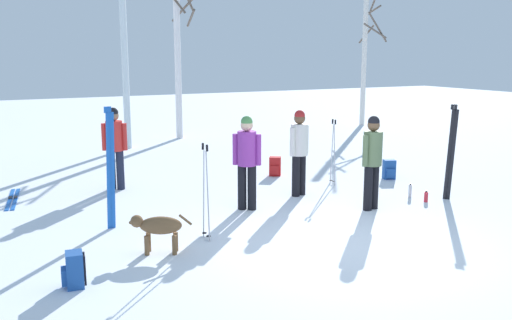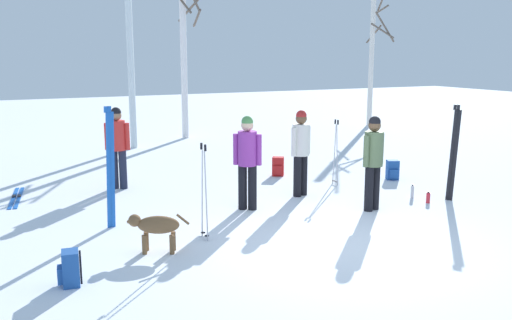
% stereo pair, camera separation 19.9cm
% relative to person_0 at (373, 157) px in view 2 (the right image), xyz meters
% --- Properties ---
extents(ground_plane, '(60.00, 60.00, 0.00)m').
position_rel_person_0_xyz_m(ground_plane, '(-1.59, -1.32, -0.98)').
color(ground_plane, white).
extents(person_0, '(0.51, 0.34, 1.72)m').
position_rel_person_0_xyz_m(person_0, '(0.00, 0.00, 0.00)').
color(person_0, black).
rests_on(person_0, ground_plane).
extents(person_1, '(0.50, 0.34, 1.72)m').
position_rel_person_0_xyz_m(person_1, '(-0.65, 1.46, 0.00)').
color(person_1, black).
rests_on(person_1, ground_plane).
extents(person_2, '(0.44, 0.34, 1.72)m').
position_rel_person_0_xyz_m(person_2, '(-2.02, 1.01, 0.00)').
color(person_2, black).
rests_on(person_2, ground_plane).
extents(person_3, '(0.48, 0.34, 1.72)m').
position_rel_person_0_xyz_m(person_3, '(-3.79, 3.61, 0.00)').
color(person_3, '#1E2338').
rests_on(person_3, ground_plane).
extents(dog, '(0.83, 0.46, 0.57)m').
position_rel_person_0_xyz_m(dog, '(-4.13, -0.45, -0.59)').
color(dog, brown).
rests_on(dog, ground_plane).
extents(ski_pair_planted_0, '(0.13, 0.17, 1.86)m').
position_rel_person_0_xyz_m(ski_pair_planted_0, '(1.79, -0.13, -0.06)').
color(ski_pair_planted_0, black).
rests_on(ski_pair_planted_0, ground_plane).
extents(ski_pair_planted_1, '(0.19, 0.04, 1.99)m').
position_rel_person_0_xyz_m(ski_pair_planted_1, '(-4.45, 1.01, 0.01)').
color(ski_pair_planted_1, blue).
rests_on(ski_pair_planted_1, ground_plane).
extents(ski_pair_lying_0, '(0.39, 1.70, 0.05)m').
position_rel_person_0_xyz_m(ski_pair_lying_0, '(-5.80, 3.71, -0.97)').
color(ski_pair_lying_0, blue).
rests_on(ski_pair_lying_0, ground_plane).
extents(ski_poles_0, '(0.07, 0.27, 1.48)m').
position_rel_person_0_xyz_m(ski_poles_0, '(-3.29, -0.19, -0.19)').
color(ski_poles_0, '#B2B2BC').
rests_on(ski_poles_0, ground_plane).
extents(ski_poles_1, '(0.07, 0.20, 1.42)m').
position_rel_person_0_xyz_m(ski_poles_1, '(0.51, 1.96, -0.22)').
color(ski_poles_1, '#B2B2BC').
rests_on(ski_poles_1, ground_plane).
extents(backpack_0, '(0.33, 0.34, 0.44)m').
position_rel_person_0_xyz_m(backpack_0, '(-0.20, 3.27, -0.77)').
color(backpack_0, red).
rests_on(backpack_0, ground_plane).
extents(backpack_1, '(0.32, 0.34, 0.44)m').
position_rel_person_0_xyz_m(backpack_1, '(1.95, 1.81, -0.77)').
color(backpack_1, '#1E4C99').
rests_on(backpack_1, ground_plane).
extents(backpack_2, '(0.31, 0.28, 0.44)m').
position_rel_person_0_xyz_m(backpack_2, '(-5.40, -1.12, -0.77)').
color(backpack_2, '#1E4C99').
rests_on(backpack_2, ground_plane).
extents(water_bottle_0, '(0.06, 0.06, 0.28)m').
position_rel_person_0_xyz_m(water_bottle_0, '(1.24, 0.33, -0.85)').
color(water_bottle_0, silver).
rests_on(water_bottle_0, ground_plane).
extents(water_bottle_1, '(0.07, 0.07, 0.22)m').
position_rel_person_0_xyz_m(water_bottle_1, '(1.27, -0.08, -0.88)').
color(water_bottle_1, red).
rests_on(water_bottle_1, ground_plane).
extents(birch_tree_1, '(1.61, 1.98, 7.91)m').
position_rel_person_0_xyz_m(birch_tree_1, '(-2.28, 8.57, 3.13)').
color(birch_tree_1, silver).
rests_on(birch_tree_1, ground_plane).
extents(birch_tree_2, '(1.17, 1.25, 5.41)m').
position_rel_person_0_xyz_m(birch_tree_2, '(-0.26, 9.75, 1.82)').
color(birch_tree_2, white).
rests_on(birch_tree_2, ground_plane).
extents(birch_tree_3, '(1.26, 1.24, 5.51)m').
position_rel_person_0_xyz_m(birch_tree_3, '(7.31, 9.76, 1.74)').
color(birch_tree_3, silver).
rests_on(birch_tree_3, ground_plane).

